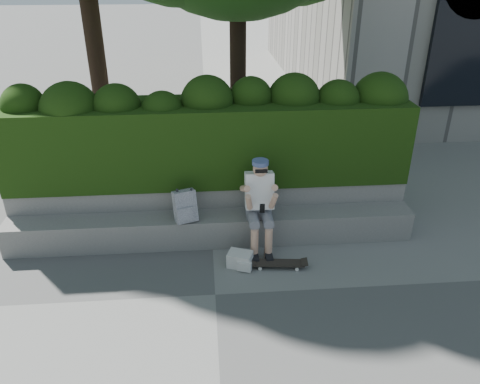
{
  "coord_description": "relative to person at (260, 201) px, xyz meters",
  "views": [
    {
      "loc": [
        -0.07,
        -4.74,
        3.87
      ],
      "look_at": [
        0.4,
        1.0,
        0.95
      ],
      "focal_mm": 35.0,
      "sensor_mm": 36.0,
      "label": 1
    }
  ],
  "objects": [
    {
      "name": "ground",
      "position": [
        -0.69,
        -1.07,
        -0.75
      ],
      "size": [
        80.0,
        80.0,
        0.0
      ],
      "primitive_type": "plane",
      "color": "slate",
      "rests_on": "ground"
    },
    {
      "name": "bench_ledge",
      "position": [
        -0.69,
        0.18,
        -0.53
      ],
      "size": [
        6.0,
        0.45,
        0.45
      ],
      "primitive_type": "cube",
      "color": "gray",
      "rests_on": "ground"
    },
    {
      "name": "planter_wall",
      "position": [
        -0.69,
        0.66,
        -0.38
      ],
      "size": [
        6.0,
        0.5,
        0.75
      ],
      "primitive_type": "cube",
      "color": "gray",
      "rests_on": "ground"
    },
    {
      "name": "hedge",
      "position": [
        -0.69,
        0.88,
        0.6
      ],
      "size": [
        6.0,
        1.0,
        1.2
      ],
      "primitive_type": "cube",
      "color": "black",
      "rests_on": "planter_wall"
    },
    {
      "name": "person",
      "position": [
        0.0,
        0.0,
        0.0
      ],
      "size": [
        0.4,
        0.76,
        1.38
      ],
      "color": "slate",
      "rests_on": "ground"
    },
    {
      "name": "skateboard",
      "position": [
        0.21,
        -0.55,
        -0.69
      ],
      "size": [
        0.74,
        0.26,
        0.08
      ],
      "rotation": [
        0.0,
        0.0,
        -0.11
      ],
      "color": "black",
      "rests_on": "ground"
    },
    {
      "name": "backpack_plaid",
      "position": [
        -1.06,
        0.08,
        -0.07
      ],
      "size": [
        0.35,
        0.26,
        0.46
      ],
      "primitive_type": "cube",
      "rotation": [
        0.0,
        0.0,
        0.34
      ],
      "color": "#AEAFB3",
      "rests_on": "bench_ledge"
    },
    {
      "name": "backpack_ground",
      "position": [
        -0.32,
        -0.47,
        -0.65
      ],
      "size": [
        0.39,
        0.33,
        0.21
      ],
      "primitive_type": "cube",
      "rotation": [
        0.0,
        0.0,
        -0.36
      ],
      "color": "silver",
      "rests_on": "ground"
    }
  ]
}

